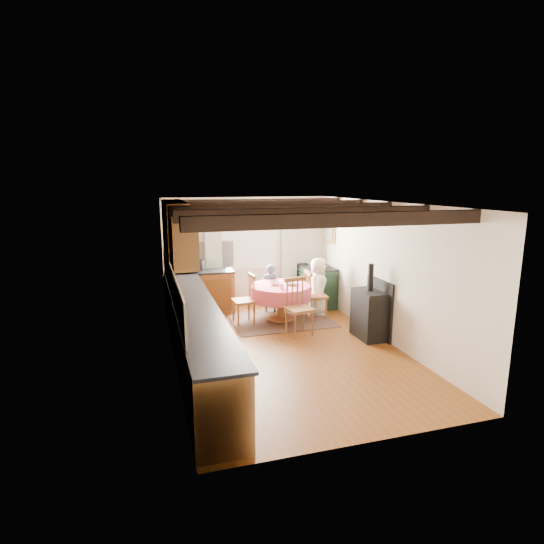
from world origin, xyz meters
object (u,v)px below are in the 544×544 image
object	(u,v)px
chair_near	(299,307)
cast_iron_stove	(370,301)
aga_range	(316,286)
child_far	(270,288)
chair_left	(243,299)
child_right	(318,286)
chair_right	(316,294)
cup	(282,287)
dining_table	(281,303)

from	to	relation	value
chair_near	cast_iron_stove	distance (m)	1.24
aga_range	child_far	distance (m)	1.14
chair_near	aga_range	xyz separation A→B (m)	(1.01, 1.68, -0.06)
chair_left	child_far	world-z (taller)	child_far
aga_range	cast_iron_stove	xyz separation A→B (m)	(0.11, -2.18, 0.22)
aga_range	child_right	distance (m)	0.68
chair_right	cup	world-z (taller)	chair_right
dining_table	cup	size ratio (longest dim) A/B	11.44
dining_table	child_far	xyz separation A→B (m)	(-0.04, 0.60, 0.16)
chair_right	child_far	world-z (taller)	child_far
chair_left	chair_near	bearing A→B (deg)	37.91
dining_table	child_far	world-z (taller)	child_far
aga_range	dining_table	bearing A→B (deg)	-144.14
chair_near	chair_right	size ratio (longest dim) A/B	1.06
chair_left	chair_right	bearing A→B (deg)	83.72
chair_near	cast_iron_stove	size ratio (longest dim) A/B	0.77
cup	aga_range	bearing A→B (deg)	43.22
dining_table	child_right	size ratio (longest dim) A/B	1.00
cup	dining_table	bearing A→B (deg)	76.08
aga_range	cup	xyz separation A→B (m)	(-1.16, -1.09, 0.31)
dining_table	cast_iron_stove	xyz separation A→B (m)	(1.19, -1.40, 0.31)
chair_left	child_far	bearing A→B (deg)	125.51
chair_left	aga_range	bearing A→B (deg)	108.44
chair_left	cup	bearing A→B (deg)	60.49
chair_left	aga_range	distance (m)	1.99
dining_table	cup	world-z (taller)	cup
child_right	dining_table	bearing A→B (deg)	119.60
child_right	cup	distance (m)	1.05
dining_table	chair_left	world-z (taller)	chair_left
cast_iron_stove	cup	size ratio (longest dim) A/B	12.83
aga_range	cup	bearing A→B (deg)	-136.78
chair_left	child_far	size ratio (longest dim) A/B	0.95
chair_right	cast_iron_stove	xyz separation A→B (m)	(0.44, -1.36, 0.18)
chair_near	cup	xyz separation A→B (m)	(-0.15, 0.59, 0.25)
chair_near	aga_range	bearing A→B (deg)	50.23
aga_range	child_right	world-z (taller)	child_right
cast_iron_stove	child_right	distance (m)	1.59
aga_range	cast_iron_stove	world-z (taller)	cast_iron_stove
dining_table	aga_range	world-z (taller)	aga_range
chair_right	aga_range	bearing A→B (deg)	-17.57
cast_iron_stove	child_right	world-z (taller)	cast_iron_stove
cup	chair_left	bearing A→B (deg)	154.79
cast_iron_stove	chair_right	bearing A→B (deg)	108.09
dining_table	chair_near	distance (m)	0.91
chair_near	child_right	bearing A→B (deg)	44.34
chair_right	child_right	xyz separation A→B (m)	(0.11, 0.19, 0.11)
cast_iron_stove	chair_near	bearing A→B (deg)	155.81
chair_left	aga_range	world-z (taller)	chair_left
chair_near	child_far	distance (m)	1.50
aga_range	cup	distance (m)	1.62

